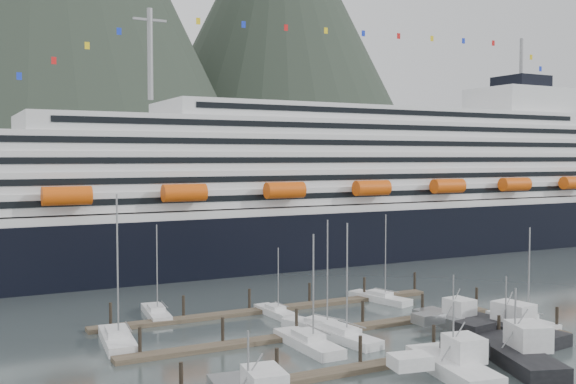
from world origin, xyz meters
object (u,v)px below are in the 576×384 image
sailboat_b (321,328)px  sailboat_f (275,312)px  cruise_ship (342,197)px  trawler_d (513,353)px  sailboat_h (522,322)px  sailboat_d (340,336)px  sailboat_g (380,298)px  trawler_b (452,365)px  sailboat_a (117,340)px  sailboat_c (308,344)px  trawler_c (504,327)px  sailboat_e (156,313)px  trawler_e (452,320)px

sailboat_b → sailboat_f: 9.71m
cruise_ship → trawler_d: bearing=-109.1°
sailboat_h → sailboat_f: bearing=52.8°
sailboat_d → sailboat_g: bearing=-55.3°
trawler_b → sailboat_f: bearing=18.3°
sailboat_b → sailboat_h: sailboat_b is taller
sailboat_a → sailboat_f: 21.48m
sailboat_c → sailboat_h: 27.61m
cruise_ship → sailboat_g: (-19.28, -40.60, -11.64)m
trawler_d → sailboat_c: bearing=66.6°
sailboat_b → sailboat_g: (15.63, 10.31, -0.01)m
sailboat_g → trawler_b: sailboat_g is taller
trawler_c → sailboat_c: bearing=67.8°
sailboat_d → sailboat_h: size_ratio=1.09×
sailboat_c → sailboat_e: 23.45m
sailboat_a → sailboat_h: (45.00, -14.20, -0.05)m
sailboat_d → trawler_d: size_ratio=0.95×
sailboat_b → trawler_d: sailboat_b is taller
sailboat_e → sailboat_g: bearing=-94.3°
trawler_c → trawler_d: bearing=131.0°
trawler_d → trawler_c: bearing=-22.3°
sailboat_e → cruise_ship: bearing=-48.6°
sailboat_a → sailboat_b: 22.79m
sailboat_e → sailboat_a: bearing=151.1°
sailboat_b → sailboat_f: bearing=-14.7°
trawler_e → sailboat_f: bearing=43.0°
sailboat_b → sailboat_c: bearing=117.8°
sailboat_f → trawler_b: bearing=-175.1°
sailboat_a → trawler_e: sailboat_a is taller
sailboat_d → sailboat_f: (-1.27, 13.55, -0.04)m
sailboat_h → trawler_e: sailboat_h is taller
sailboat_b → sailboat_d: size_ratio=1.00×
sailboat_d → trawler_e: size_ratio=1.26×
sailboat_f → trawler_d: bearing=-160.7°
sailboat_f → sailboat_g: 16.69m
sailboat_c → sailboat_h: (27.38, -3.58, -0.01)m
sailboat_a → sailboat_h: sailboat_a is taller
sailboat_c → trawler_b: size_ratio=1.06×
sailboat_c → trawler_c: (22.35, -5.71, 0.50)m
sailboat_b → sailboat_f: sailboat_b is taller
sailboat_e → sailboat_c: bearing=-147.8°
cruise_ship → sailboat_c: 69.49m
trawler_c → sailboat_h: bearing=-74.9°
trawler_c → trawler_d: size_ratio=1.03×
sailboat_d → trawler_c: bearing=-119.5°
sailboat_e → trawler_d: (25.50, -34.94, 0.60)m
sailboat_h → sailboat_c: bearing=82.8°
sailboat_h → trawler_d: sailboat_h is taller
trawler_b → sailboat_a: bearing=56.0°
trawler_c → trawler_b: bearing=110.8°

